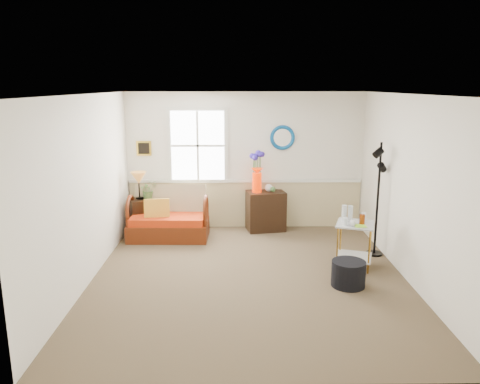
{
  "coord_description": "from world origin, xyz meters",
  "views": [
    {
      "loc": [
        -0.2,
        -6.33,
        2.72
      ],
      "look_at": [
        -0.13,
        0.18,
        1.23
      ],
      "focal_mm": 35.0,
      "sensor_mm": 36.0,
      "label": 1
    }
  ],
  "objects_px": {
    "side_table": "(354,245)",
    "floor_lamp": "(378,200)",
    "cabinet": "(266,211)",
    "ottoman": "(348,274)",
    "loveseat": "(168,213)",
    "lamp_stand": "(141,216)"
  },
  "relations": [
    {
      "from": "floor_lamp",
      "to": "lamp_stand",
      "type": "bearing_deg",
      "value": 142.27
    },
    {
      "from": "side_table",
      "to": "floor_lamp",
      "type": "xyz_separation_m",
      "value": [
        0.47,
        0.51,
        0.58
      ]
    },
    {
      "from": "lamp_stand",
      "to": "side_table",
      "type": "height_order",
      "value": "side_table"
    },
    {
      "from": "cabinet",
      "to": "ottoman",
      "type": "height_order",
      "value": "cabinet"
    },
    {
      "from": "cabinet",
      "to": "floor_lamp",
      "type": "distance_m",
      "value": 2.24
    },
    {
      "from": "cabinet",
      "to": "ottoman",
      "type": "distance_m",
      "value": 2.76
    },
    {
      "from": "cabinet",
      "to": "ottoman",
      "type": "xyz_separation_m",
      "value": [
        0.98,
        -2.58,
        -0.2
      ]
    },
    {
      "from": "side_table",
      "to": "ottoman",
      "type": "distance_m",
      "value": 0.77
    },
    {
      "from": "loveseat",
      "to": "floor_lamp",
      "type": "height_order",
      "value": "floor_lamp"
    },
    {
      "from": "ottoman",
      "to": "floor_lamp",
      "type": "bearing_deg",
      "value": 59.38
    },
    {
      "from": "lamp_stand",
      "to": "floor_lamp",
      "type": "bearing_deg",
      "value": -15.82
    },
    {
      "from": "side_table",
      "to": "floor_lamp",
      "type": "height_order",
      "value": "floor_lamp"
    },
    {
      "from": "loveseat",
      "to": "lamp_stand",
      "type": "xyz_separation_m",
      "value": [
        -0.54,
        0.24,
        -0.13
      ]
    },
    {
      "from": "floor_lamp",
      "to": "side_table",
      "type": "bearing_deg",
      "value": -154.61
    },
    {
      "from": "lamp_stand",
      "to": "ottoman",
      "type": "relative_size",
      "value": 1.43
    },
    {
      "from": "side_table",
      "to": "floor_lamp",
      "type": "relative_size",
      "value": 0.37
    },
    {
      "from": "side_table",
      "to": "loveseat",
      "type": "bearing_deg",
      "value": 154.9
    },
    {
      "from": "floor_lamp",
      "to": "loveseat",
      "type": "bearing_deg",
      "value": 143.65
    },
    {
      "from": "loveseat",
      "to": "side_table",
      "type": "height_order",
      "value": "loveseat"
    },
    {
      "from": "cabinet",
      "to": "loveseat",
      "type": "bearing_deg",
      "value": -176.13
    },
    {
      "from": "loveseat",
      "to": "side_table",
      "type": "xyz_separation_m",
      "value": [
        3.01,
        -1.41,
        -0.12
      ]
    },
    {
      "from": "side_table",
      "to": "ottoman",
      "type": "relative_size",
      "value": 1.47
    }
  ]
}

